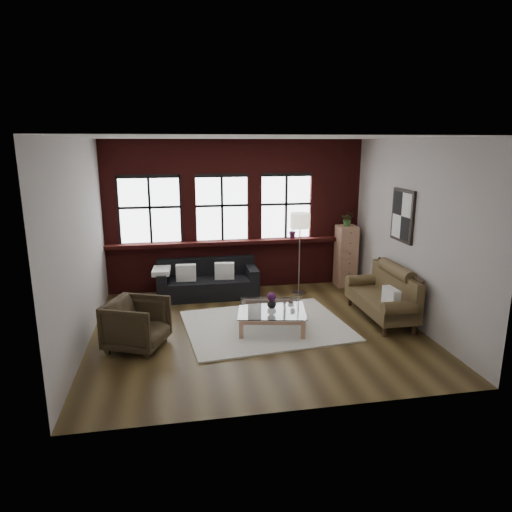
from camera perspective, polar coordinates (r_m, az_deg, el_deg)
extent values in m
plane|color=#3C2C16|center=(7.95, 0.07, -9.14)|extent=(5.50, 5.50, 0.00)
plane|color=white|center=(7.31, 0.08, 14.60)|extent=(5.50, 5.50, 0.00)
plane|color=#A9A39E|center=(9.90, -2.56, 5.12)|extent=(5.50, 0.00, 5.50)
plane|color=#A9A39E|center=(5.10, 5.17, -3.39)|extent=(5.50, 0.00, 5.50)
plane|color=#A9A39E|center=(7.49, -21.11, 1.31)|extent=(0.00, 5.00, 5.00)
plane|color=#A9A39E|center=(8.40, 18.87, 2.79)|extent=(0.00, 5.00, 5.00)
cube|color=#461110|center=(9.85, -2.40, 1.77)|extent=(5.50, 0.30, 0.08)
cube|color=beige|center=(8.06, 1.23, -8.68)|extent=(2.93, 2.41, 0.03)
cube|color=silver|center=(9.35, -8.74, -2.08)|extent=(0.41, 0.17, 0.34)
cube|color=silver|center=(9.40, -3.96, -1.86)|extent=(0.41, 0.19, 0.34)
cube|color=silver|center=(8.03, 16.52, -5.06)|extent=(0.16, 0.39, 0.34)
imported|color=#2C2316|center=(7.38, -14.67, -8.24)|extent=(1.11, 1.09, 0.78)
imported|color=#B2B2B2|center=(7.86, 1.97, -5.91)|extent=(0.20, 0.20, 0.17)
sphere|color=#451744|center=(7.82, 1.98, -5.12)|extent=(0.16, 0.16, 0.16)
cube|color=#A8775B|center=(10.31, 11.17, 0.00)|extent=(0.42, 0.42, 1.36)
imported|color=#2D5923|center=(10.14, 11.39, 4.58)|extent=(0.34, 0.32, 0.31)
imported|color=#451744|center=(10.03, 4.68, 3.16)|extent=(0.23, 0.21, 0.34)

